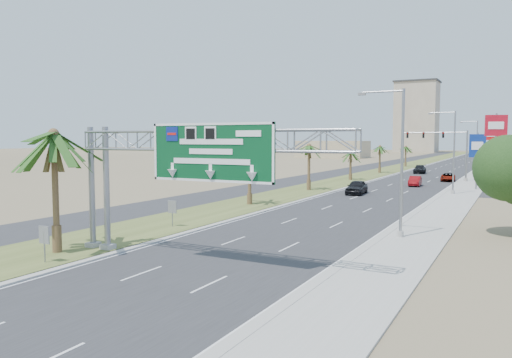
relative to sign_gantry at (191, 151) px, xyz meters
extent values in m
plane|color=#8C7A59|center=(1.06, -9.93, -6.06)|extent=(600.00, 600.00, 0.00)
cube|color=#28282B|center=(1.06, 100.07, -6.05)|extent=(12.00, 300.00, 0.02)
cube|color=#9E9B93|center=(9.56, 100.07, -6.01)|extent=(4.00, 300.00, 0.10)
cube|color=#4A5726|center=(-8.94, 100.07, -6.00)|extent=(7.00, 300.00, 0.12)
cube|color=#28282B|center=(-15.94, 100.07, -6.05)|extent=(8.00, 300.00, 0.02)
cylinder|color=gray|center=(-6.14, 0.07, -2.36)|extent=(0.36, 0.36, 7.40)
cylinder|color=gray|center=(-7.34, 0.07, -2.36)|extent=(0.36, 0.36, 7.40)
cube|color=#9E9B93|center=(-6.14, 0.07, -5.86)|extent=(0.70, 0.70, 0.40)
cube|color=#9E9B93|center=(-7.34, 0.07, -5.86)|extent=(0.70, 0.70, 0.40)
cube|color=#07421F|center=(1.56, -0.41, -0.06)|extent=(7.20, 0.12, 3.00)
cube|color=navy|center=(-0.84, -0.49, 0.89)|extent=(0.75, 0.03, 0.75)
cone|color=white|center=(1.56, -0.49, -1.21)|extent=(0.56, 0.56, 0.45)
cylinder|color=brown|center=(-8.14, -1.93, -2.56)|extent=(0.36, 0.36, 7.00)
cylinder|color=brown|center=(-8.14, -1.93, -5.22)|extent=(0.54, 0.54, 1.68)
cylinder|color=brown|center=(-8.44, 22.07, -3.56)|extent=(0.36, 0.36, 5.00)
cylinder|color=brown|center=(-8.44, 22.07, -5.46)|extent=(0.54, 0.54, 1.20)
cylinder|color=brown|center=(-8.44, 38.07, -3.16)|extent=(0.36, 0.36, 5.80)
cylinder|color=brown|center=(-8.44, 38.07, -5.36)|extent=(0.54, 0.54, 1.39)
cylinder|color=brown|center=(-8.44, 56.07, -3.81)|extent=(0.36, 0.36, 4.50)
cylinder|color=brown|center=(-8.44, 56.07, -5.52)|extent=(0.54, 0.54, 1.08)
cylinder|color=brown|center=(-8.44, 75.07, -3.46)|extent=(0.36, 0.36, 5.20)
cylinder|color=brown|center=(-8.44, 75.07, -5.43)|extent=(0.54, 0.54, 1.25)
cylinder|color=brown|center=(-8.44, 100.07, -3.66)|extent=(0.36, 0.36, 4.80)
cylinder|color=brown|center=(-8.44, 100.07, -5.48)|extent=(0.54, 0.54, 1.15)
cylinder|color=gray|center=(8.56, 12.07, -1.06)|extent=(0.20, 0.20, 10.00)
cylinder|color=gray|center=(7.16, 12.07, 3.79)|extent=(2.80, 0.12, 0.12)
cube|color=slate|center=(5.76, 12.07, 3.69)|extent=(0.50, 0.22, 0.18)
cylinder|color=#9E9B93|center=(8.56, 12.07, -5.81)|extent=(0.44, 0.44, 0.50)
cylinder|color=gray|center=(8.56, 42.07, -1.06)|extent=(0.20, 0.20, 10.00)
cylinder|color=gray|center=(7.16, 42.07, 3.79)|extent=(2.80, 0.12, 0.12)
cube|color=slate|center=(5.76, 42.07, 3.69)|extent=(0.50, 0.22, 0.18)
cylinder|color=#9E9B93|center=(8.56, 42.07, -5.81)|extent=(0.44, 0.44, 0.50)
cylinder|color=gray|center=(8.56, 78.07, -1.06)|extent=(0.20, 0.20, 10.00)
cylinder|color=gray|center=(7.16, 78.07, 3.79)|extent=(2.80, 0.12, 0.12)
cube|color=slate|center=(5.76, 78.07, 3.69)|extent=(0.50, 0.22, 0.18)
cylinder|color=#9E9B93|center=(8.56, 78.07, -5.81)|extent=(0.44, 0.44, 0.50)
cylinder|color=gray|center=(8.26, 62.07, -2.06)|extent=(0.28, 0.28, 8.00)
cylinder|color=gray|center=(3.26, 62.07, 1.64)|extent=(10.00, 0.18, 0.18)
cube|color=black|center=(4.76, 61.87, 1.24)|extent=(0.32, 0.18, 0.95)
cube|color=black|center=(1.76, 61.87, 1.24)|extent=(0.32, 0.18, 0.95)
cube|color=black|center=(-0.74, 61.87, 1.24)|extent=(0.32, 0.18, 0.95)
sphere|color=red|center=(4.76, 61.75, 1.54)|extent=(0.22, 0.22, 0.22)
imported|color=black|center=(8.26, 62.07, 0.94)|extent=(0.16, 0.16, 0.60)
cylinder|color=#9E9B93|center=(8.26, 62.07, -5.76)|extent=(0.56, 0.56, 0.60)
cylinder|color=gray|center=(-6.74, -3.93, -5.16)|extent=(0.08, 0.08, 1.80)
cube|color=slate|center=(-6.74, -3.93, -4.46)|extent=(0.75, 0.06, 0.95)
cylinder|color=gray|center=(-7.44, 8.07, -5.16)|extent=(0.08, 0.08, 1.80)
cube|color=slate|center=(-7.44, 8.07, -4.46)|extent=(0.75, 0.06, 0.95)
cube|color=tan|center=(-30.94, 240.07, 11.44)|extent=(20.00, 16.00, 35.00)
cube|color=tan|center=(-43.94, 150.07, -3.06)|extent=(24.00, 14.00, 6.00)
imported|color=black|center=(-1.77, 36.95, -5.21)|extent=(2.34, 5.11, 1.70)
imported|color=maroon|center=(2.56, 50.97, -5.36)|extent=(1.78, 4.35, 1.40)
imported|color=gray|center=(5.69, 61.65, -5.42)|extent=(2.54, 4.76, 1.27)
imported|color=black|center=(-1.44, 78.32, -5.27)|extent=(2.80, 5.65, 1.58)
cylinder|color=gray|center=(13.03, 41.52, -1.25)|extent=(0.20, 0.20, 9.62)
cube|color=#AD0D1E|center=(13.03, 41.52, 2.16)|extent=(2.37, 1.03, 2.40)
cube|color=white|center=(13.03, 41.34, 2.16)|extent=(1.61, 0.56, 0.84)
cylinder|color=gray|center=(10.63, 49.05, -2.31)|extent=(0.20, 0.20, 7.50)
cube|color=navy|center=(10.63, 49.05, -0.26)|extent=(2.02, 0.74, 3.00)
cube|color=white|center=(10.63, 48.87, -0.26)|extent=(1.37, 0.36, 1.05)
cylinder|color=gray|center=(11.15, 74.14, -1.82)|extent=(0.20, 0.20, 8.48)
cube|color=red|center=(11.15, 74.14, 1.32)|extent=(2.21, 0.75, 1.80)
cube|color=white|center=(11.15, 73.96, 1.32)|extent=(1.51, 0.36, 0.63)
camera|label=1|loc=(15.42, -21.80, 0.63)|focal=35.00mm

